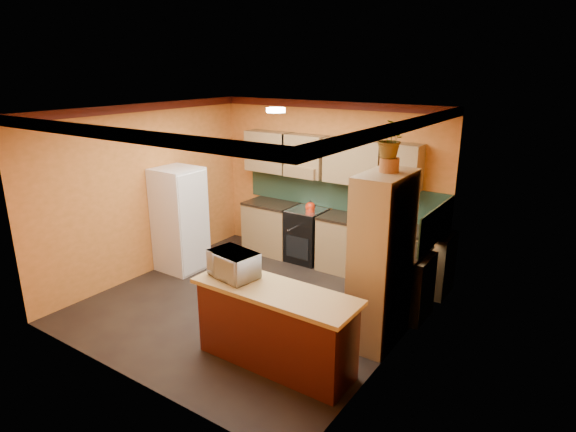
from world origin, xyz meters
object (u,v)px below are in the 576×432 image
object	(u,v)px
stove	(306,235)
microwave	(233,264)
fridge	(180,220)
base_cabinets_back	(339,243)
breakfast_bar	(275,329)
pantry	(382,260)

from	to	relation	value
stove	microwave	distance (m)	2.96
stove	microwave	size ratio (longest dim) A/B	1.66
fridge	microwave	distance (m)	2.65
base_cabinets_back	stove	world-z (taller)	stove
fridge	microwave	world-z (taller)	fridge
fridge	breakfast_bar	world-z (taller)	fridge
stove	breakfast_bar	size ratio (longest dim) A/B	0.51
base_cabinets_back	stove	bearing A→B (deg)	-180.00
base_cabinets_back	microwave	xyz separation A→B (m)	(0.13, -2.80, 0.64)
base_cabinets_back	fridge	world-z (taller)	fridge
pantry	breakfast_bar	xyz separation A→B (m)	(-0.74, -1.12, -0.61)
base_cabinets_back	stove	distance (m)	0.63
pantry	breakfast_bar	bearing A→B (deg)	-123.37
stove	fridge	world-z (taller)	fridge
pantry	microwave	distance (m)	1.73
base_cabinets_back	breakfast_bar	distance (m)	2.89
stove	pantry	size ratio (longest dim) A/B	0.43
base_cabinets_back	pantry	xyz separation A→B (m)	(1.45, -1.67, 0.61)
base_cabinets_back	breakfast_bar	bearing A→B (deg)	-75.66
pantry	fridge	bearing A→B (deg)	176.58
pantry	breakfast_bar	distance (m)	1.48
stove	fridge	bearing A→B (deg)	-136.20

